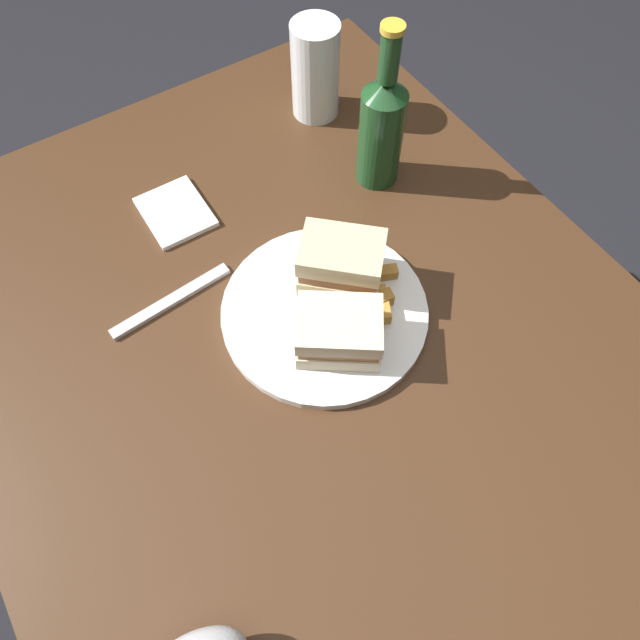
% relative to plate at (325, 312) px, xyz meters
% --- Properties ---
extents(ground_plane, '(6.00, 6.00, 0.00)m').
position_rel_plate_xyz_m(ground_plane, '(-0.04, 0.04, -0.72)').
color(ground_plane, black).
extents(dining_table, '(1.13, 0.87, 0.72)m').
position_rel_plate_xyz_m(dining_table, '(-0.04, 0.04, -0.37)').
color(dining_table, '#422816').
rests_on(dining_table, ground).
extents(plate, '(0.28, 0.28, 0.01)m').
position_rel_plate_xyz_m(plate, '(0.00, 0.00, 0.00)').
color(plate, white).
rests_on(plate, dining_table).
extents(sandwich_half_left, '(0.13, 0.13, 0.06)m').
position_rel_plate_xyz_m(sandwich_half_left, '(-0.05, 0.01, 0.04)').
color(sandwich_half_left, beige).
rests_on(sandwich_half_left, plate).
extents(sandwich_half_right, '(0.13, 0.13, 0.07)m').
position_rel_plate_xyz_m(sandwich_half_right, '(0.03, -0.05, 0.04)').
color(sandwich_half_right, beige).
rests_on(sandwich_half_right, plate).
extents(potato_wedge_front, '(0.06, 0.04, 0.02)m').
position_rel_plate_xyz_m(potato_wedge_front, '(-0.04, -0.06, 0.02)').
color(potato_wedge_front, gold).
rests_on(potato_wedge_front, plate).
extents(potato_wedge_middle, '(0.03, 0.04, 0.02)m').
position_rel_plate_xyz_m(potato_wedge_middle, '(0.00, -0.10, 0.01)').
color(potato_wedge_middle, '#B77F33').
rests_on(potato_wedge_middle, plate).
extents(potato_wedge_back, '(0.05, 0.02, 0.02)m').
position_rel_plate_xyz_m(potato_wedge_back, '(-0.02, -0.05, 0.02)').
color(potato_wedge_back, '#B77F33').
rests_on(potato_wedge_back, plate).
extents(potato_wedge_left_edge, '(0.03, 0.05, 0.02)m').
position_rel_plate_xyz_m(potato_wedge_left_edge, '(-0.03, -0.06, 0.02)').
color(potato_wedge_left_edge, '#B77F33').
rests_on(potato_wedge_left_edge, plate).
extents(potato_wedge_right_edge, '(0.05, 0.05, 0.02)m').
position_rel_plate_xyz_m(potato_wedge_right_edge, '(-0.04, -0.05, 0.02)').
color(potato_wedge_right_edge, gold).
rests_on(potato_wedge_right_edge, plate).
extents(pint_glass, '(0.08, 0.08, 0.15)m').
position_rel_plate_xyz_m(pint_glass, '(0.34, -0.21, 0.06)').
color(pint_glass, white).
rests_on(pint_glass, dining_table).
extents(cider_bottle, '(0.07, 0.07, 0.25)m').
position_rel_plate_xyz_m(cider_bottle, '(0.17, -0.21, 0.09)').
color(cider_bottle, '#19421E').
rests_on(cider_bottle, dining_table).
extents(napkin, '(0.11, 0.09, 0.01)m').
position_rel_plate_xyz_m(napkin, '(0.27, 0.09, -0.00)').
color(napkin, white).
rests_on(napkin, dining_table).
extents(fork, '(0.03, 0.18, 0.01)m').
position_rel_plate_xyz_m(fork, '(0.13, 0.16, -0.00)').
color(fork, silver).
rests_on(fork, dining_table).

